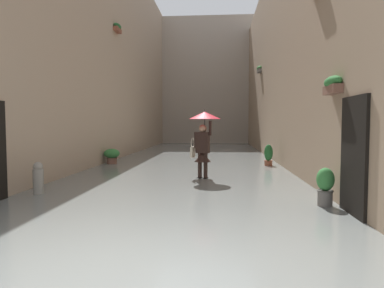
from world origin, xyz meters
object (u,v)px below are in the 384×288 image
potted_plant_near_left (325,187)px  potted_plant_mid_right (112,156)px  person_wading (204,132)px  potted_plant_far_left (268,156)px  mooring_bollard (38,180)px

potted_plant_near_left → potted_plant_mid_right: bearing=-46.1°
person_wading → potted_plant_near_left: 4.29m
potted_plant_near_left → person_wading: bearing=-52.2°
potted_plant_far_left → potted_plant_mid_right: (6.27, -0.11, -0.05)m
potted_plant_far_left → mooring_bollard: (6.10, 5.90, -0.05)m
potted_plant_near_left → potted_plant_far_left: bearing=-88.5°
potted_plant_far_left → potted_plant_near_left: 6.58m
mooring_bollard → person_wading: bearing=-144.9°
potted_plant_far_left → potted_plant_near_left: size_ratio=1.07×
potted_plant_far_left → potted_plant_mid_right: potted_plant_far_left is taller
potted_plant_far_left → potted_plant_mid_right: size_ratio=1.30×
person_wading → potted_plant_far_left: size_ratio=2.37×
potted_plant_far_left → mooring_bollard: 8.49m
potted_plant_far_left → mooring_bollard: size_ratio=1.09×
potted_plant_mid_right → potted_plant_near_left: 9.29m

